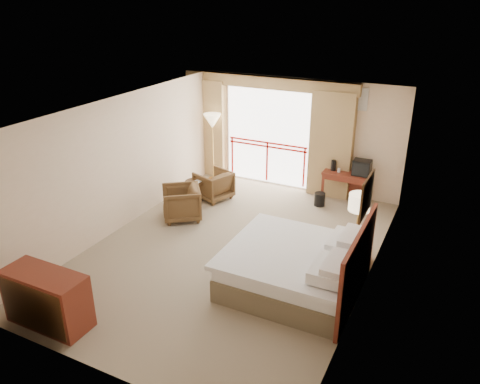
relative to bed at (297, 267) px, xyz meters
The scene contains 29 objects.
floor 1.66m from the bed, 158.15° to the left, with size 7.00×7.00×0.00m, color gray.
ceiling 2.83m from the bed, 158.15° to the left, with size 7.00×7.00×0.00m, color white.
wall_back 4.47m from the bed, 110.05° to the left, with size 5.00×5.00×0.00m, color beige.
wall_front 3.41m from the bed, 117.29° to the right, with size 5.00×5.00×0.00m, color beige.
wall_left 4.16m from the bed, behind, with size 7.00×7.00×0.00m, color beige.
wall_right 1.52m from the bed, 30.87° to the left, with size 7.00×7.00×0.00m, color beige.
balcony_door 4.75m from the bed, 119.37° to the left, with size 2.40×2.40×0.00m, color white.
balcony_railing 4.68m from the bed, 119.49° to the left, with size 2.09×0.03×1.02m.
curtain_left 5.65m from the bed, 134.97° to the left, with size 1.00×0.26×2.50m, color #9A7645.
curtain_right 4.10m from the bed, 99.29° to the left, with size 1.00×0.26×2.50m, color #9A7645.
valance 5.08m from the bed, 119.98° to the left, with size 4.40×0.22×0.28m, color #9A7645.
hvac_vent 4.53m from the bed, 92.76° to the left, with size 0.50×0.04×0.50m, color silver.
bed is the anchor object (origin of this frame).
headboard 1.00m from the bed, ahead, with size 0.06×2.10×1.30m, color #5D2118.
framed_art 1.77m from the bed, ahead, with size 0.04×0.72×0.60m.
nightstand 1.45m from the bed, 64.05° to the left, with size 0.42×0.49×0.59m, color #5D2118.
table_lamp 1.66m from the bed, 64.90° to the left, with size 0.38×0.38×0.66m.
phone 1.31m from the bed, 63.13° to the left, with size 0.19×0.15×0.09m, color black.
desk 3.81m from the bed, 92.34° to the left, with size 1.10×0.53×0.72m.
tv 3.79m from the bed, 87.79° to the left, with size 0.39×0.31×0.36m.
coffee_maker 3.82m from the bed, 97.67° to the left, with size 0.12×0.12×0.25m, color black.
cup 3.74m from the bed, 95.48° to the left, with size 0.07×0.07×0.10m, color white.
wastebasket 3.34m from the bed, 100.96° to the left, with size 0.25×0.25×0.31m, color black.
armchair_far 3.95m from the bed, 139.71° to the left, with size 0.72×0.74×0.68m, color #4C341D.
armchair_near 3.39m from the bed, 156.99° to the left, with size 0.77×0.80×0.72m, color #4C341D.
side_table 3.97m from the bed, 146.24° to the left, with size 0.46×0.46×0.50m.
book 3.97m from the bed, 146.24° to the left, with size 0.17×0.23×0.02m, color white.
floor_lamp 5.22m from the bed, 135.02° to the left, with size 0.44×0.44×1.73m.
dresser 3.85m from the bed, 139.79° to the right, with size 1.28×0.54×0.85m.
Camera 1 is at (3.57, -6.86, 4.55)m, focal length 35.00 mm.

